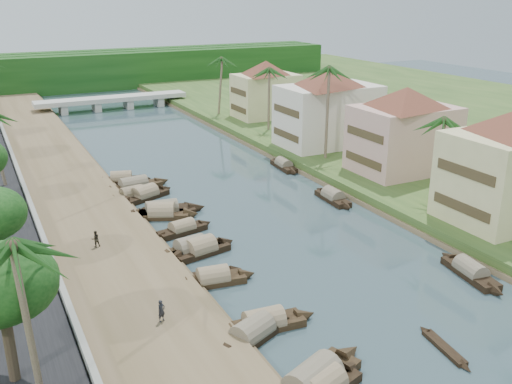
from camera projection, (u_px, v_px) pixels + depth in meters
name	position (u px, v px, depth m)	size (l,w,h in m)	color
ground	(322.00, 261.00, 46.93)	(220.00, 220.00, 0.00)	#32464B
left_bank	(77.00, 210.00, 56.83)	(10.00, 180.00, 0.80)	brown
right_bank	(362.00, 163.00, 71.66)	(16.00, 180.00, 1.20)	#2A481D
retaining_wall	(31.00, 208.00, 54.73)	(0.40, 180.00, 1.10)	slate
treeline	(82.00, 71.00, 129.80)	(120.00, 14.00, 8.00)	#0F360E
bridge	(112.00, 100.00, 106.98)	(28.00, 4.00, 2.40)	#ADACA2
building_mid	(404.00, 129.00, 65.20)	(14.11, 14.11, 9.70)	#CA9C8E
building_far	(328.00, 107.00, 76.48)	(15.59, 15.59, 10.20)	beige
building_distant	(266.00, 89.00, 93.91)	(12.62, 12.62, 9.20)	beige
sampan_0	(313.00, 382.00, 31.68)	(9.47, 5.26, 2.45)	black
sampan_2	(264.00, 323.00, 37.33)	(7.72, 2.18, 2.04)	black
sampan_3	(252.00, 334.00, 36.20)	(7.81, 4.63, 2.12)	black
sampan_4	(213.00, 279.00, 43.12)	(7.01, 2.42, 1.99)	black
sampan_5	(201.00, 250.00, 48.00)	(7.14, 3.02, 2.22)	black
sampan_6	(191.00, 249.00, 48.15)	(7.33, 2.75, 2.15)	black
sampan_7	(182.00, 229.00, 52.15)	(6.62, 2.57, 1.79)	black
sampan_8	(162.00, 214.00, 55.80)	(7.43, 4.66, 2.28)	black
sampan_9	(162.00, 211.00, 56.41)	(9.15, 2.80, 2.27)	black
sampan_10	(132.00, 195.00, 60.87)	(7.06, 2.50, 1.95)	black
sampan_11	(145.00, 195.00, 60.86)	(7.58, 4.41, 2.17)	black
sampan_12	(134.00, 186.00, 63.85)	(8.88, 2.52, 2.10)	black
sampan_13	(121.00, 179.00, 66.07)	(7.09, 3.41, 1.95)	black
sampan_14	(470.00, 272.00, 44.21)	(2.63, 7.80, 1.91)	black
sampan_15	(333.00, 197.00, 60.27)	(1.83, 7.09, 1.93)	black
sampan_16	(284.00, 165.00, 71.41)	(1.82, 7.19, 1.80)	black
canoe_0	(444.00, 348.00, 35.27)	(1.40, 5.22, 0.68)	black
canoe_1	(210.00, 274.00, 44.58)	(5.24, 1.35, 0.84)	black
canoe_2	(166.00, 208.00, 58.19)	(6.22, 1.85, 0.90)	black
palm_1	(440.00, 122.00, 54.55)	(3.20, 3.20, 9.70)	#76634E
palm_2	(329.00, 70.00, 68.12)	(3.20, 3.20, 12.70)	#76634E
palm_3	(269.00, 71.00, 83.62)	(3.20, 3.20, 10.59)	#76634E
palm_4	(18.00, 248.00, 25.55)	(3.20, 3.20, 10.44)	#76634E
palm_7	(218.00, 60.00, 94.56)	(3.20, 3.20, 10.86)	#76634E
tree_1	(0.00, 286.00, 28.60)	(4.97, 4.97, 7.69)	#443927
tree_6	(344.00, 98.00, 81.42)	(4.23, 4.23, 7.32)	#443927
person_near	(161.00, 311.00, 36.64)	(0.55, 0.36, 1.50)	#222329
person_far	(95.00, 239.00, 47.43)	(0.69, 0.54, 1.42)	#2D291F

